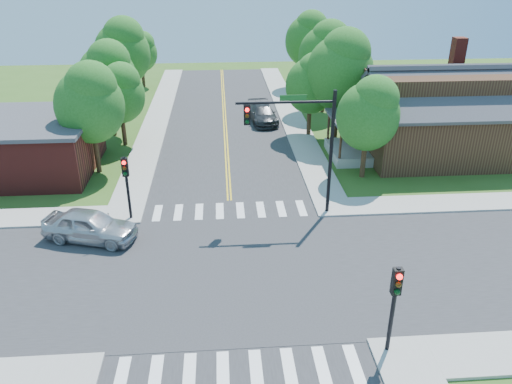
{
  "coord_description": "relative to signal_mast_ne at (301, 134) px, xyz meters",
  "views": [
    {
      "loc": [
        -0.4,
        -19.58,
        13.64
      ],
      "look_at": [
        1.36,
        4.11,
        2.2
      ],
      "focal_mm": 35.0,
      "sensor_mm": 36.0,
      "label": 1
    }
  ],
  "objects": [
    {
      "name": "crosswalk_north",
      "position": [
        -3.91,
        0.61,
        -4.8
      ],
      "size": [
        8.85,
        2.0,
        0.01
      ],
      "color": "white",
      "rests_on": "ground"
    },
    {
      "name": "tree_w_d",
      "position": [
        -12.67,
        31.23,
        -0.86
      ],
      "size": [
        3.59,
        3.41,
        6.1
      ],
      "color": "#382314",
      "rests_on": "ground"
    },
    {
      "name": "centerline",
      "position": [
        -3.91,
        -5.59,
        -4.8
      ],
      "size": [
        0.3,
        90.0,
        0.01
      ],
      "color": "yellow",
      "rests_on": "ground"
    },
    {
      "name": "road_ew",
      "position": [
        -3.91,
        -5.59,
        -4.83
      ],
      "size": [
        90.0,
        10.0,
        0.04
      ],
      "primitive_type": "cube",
      "color": "#2D2D30",
      "rests_on": "ground"
    },
    {
      "name": "tree_e_c",
      "position": [
        5.44,
        20.01,
        0.68
      ],
      "size": [
        4.97,
        4.72,
        8.45
      ],
      "color": "#382314",
      "rests_on": "ground"
    },
    {
      "name": "ground",
      "position": [
        -3.91,
        -5.59,
        -4.85
      ],
      "size": [
        100.0,
        100.0,
        0.0
      ],
      "primitive_type": "plane",
      "color": "#355A1C",
      "rests_on": "ground"
    },
    {
      "name": "tree_e_a",
      "position": [
        5.17,
        4.88,
        -0.34
      ],
      "size": [
        4.05,
        3.85,
        6.88
      ],
      "color": "#382314",
      "rests_on": "ground"
    },
    {
      "name": "intersection_patch",
      "position": [
        -3.91,
        -5.59,
        -4.85
      ],
      "size": [
        10.2,
        10.2,
        0.06
      ],
      "primitive_type": "cube",
      "color": "#2D2D30",
      "rests_on": "ground"
    },
    {
      "name": "tree_w_c",
      "position": [
        -12.97,
        22.06,
        0.82
      ],
      "size": [
        5.09,
        4.84,
        8.65
      ],
      "color": "#382314",
      "rests_on": "ground"
    },
    {
      "name": "sidewalk_nw",
      "position": [
        -19.73,
        10.23,
        -4.78
      ],
      "size": [
        40.0,
        40.0,
        0.14
      ],
      "color": "#9E9B93",
      "rests_on": "ground"
    },
    {
      "name": "car_dgrey",
      "position": [
        -0.56,
        17.27,
        -4.09
      ],
      "size": [
        3.18,
        5.66,
        1.52
      ],
      "primitive_type": "imported",
      "rotation": [
        0.0,
        0.0,
        0.1
      ],
      "color": "#2C2E30",
      "rests_on": "ground"
    },
    {
      "name": "signal_pole_nw",
      "position": [
        -9.51,
        -0.01,
        -2.19
      ],
      "size": [
        0.34,
        0.42,
        3.8
      ],
      "color": "black",
      "rests_on": "ground"
    },
    {
      "name": "tree_w_b",
      "position": [
        -12.97,
        14.68,
        0.24
      ],
      "size": [
        4.57,
        4.34,
        7.77
      ],
      "color": "#382314",
      "rests_on": "ground"
    },
    {
      "name": "signal_mast_ne",
      "position": [
        0.0,
        0.0,
        0.0
      ],
      "size": [
        5.3,
        0.42,
        7.2
      ],
      "color": "black",
      "rests_on": "ground"
    },
    {
      "name": "tree_house",
      "position": [
        2.97,
        13.41,
        -0.41
      ],
      "size": [
        3.99,
        3.79,
        6.78
      ],
      "color": "#382314",
      "rests_on": "ground"
    },
    {
      "name": "tree_e_b",
      "position": [
        4.95,
        12.37,
        0.9
      ],
      "size": [
        5.16,
        4.91,
        8.78
      ],
      "color": "#382314",
      "rests_on": "ground"
    },
    {
      "name": "house_ne",
      "position": [
        11.19,
        8.65,
        -1.52
      ],
      "size": [
        13.05,
        8.8,
        7.11
      ],
      "color": "#321A11",
      "rests_on": "ground"
    },
    {
      "name": "tree_e_d",
      "position": [
        5.41,
        29.45,
        0.58
      ],
      "size": [
        4.87,
        4.63,
        8.29
      ],
      "color": "#382314",
      "rests_on": "ground"
    },
    {
      "name": "sidewalk_ne",
      "position": [
        11.9,
        10.23,
        -4.78
      ],
      "size": [
        40.0,
        40.0,
        0.14
      ],
      "color": "#9E9B93",
      "rests_on": "ground"
    },
    {
      "name": "car_silver",
      "position": [
        -11.24,
        -2.09,
        -4.02
      ],
      "size": [
        4.57,
        5.92,
        1.66
      ],
      "primitive_type": "imported",
      "rotation": [
        0.0,
        0.0,
        1.29
      ],
      "color": "silver",
      "rests_on": "ground"
    },
    {
      "name": "road_ns",
      "position": [
        -3.91,
        -5.59,
        -4.83
      ],
      "size": [
        10.0,
        90.0,
        0.04
      ],
      "primitive_type": "cube",
      "color": "#2D2D30",
      "rests_on": "ground"
    },
    {
      "name": "building_nw",
      "position": [
        -18.11,
        7.61,
        -2.97
      ],
      "size": [
        10.4,
        8.4,
        3.73
      ],
      "color": "maroon",
      "rests_on": "ground"
    },
    {
      "name": "crosswalk_south",
      "position": [
        -3.91,
        -11.79,
        -4.8
      ],
      "size": [
        8.85,
        2.0,
        0.01
      ],
      "color": "white",
      "rests_on": "ground"
    },
    {
      "name": "tree_bldg",
      "position": [
        -11.73,
        12.32,
        -0.61
      ],
      "size": [
        3.81,
        3.62,
        6.48
      ],
      "color": "#382314",
      "rests_on": "ground"
    },
    {
      "name": "tree_w_a",
      "position": [
        -12.66,
        7.07,
        0.13
      ],
      "size": [
        4.47,
        4.25,
        7.61
      ],
      "color": "#382314",
      "rests_on": "ground"
    },
    {
      "name": "signal_pole_se",
      "position": [
        1.69,
        -11.21,
        -2.19
      ],
      "size": [
        0.34,
        0.42,
        3.8
      ],
      "color": "black",
      "rests_on": "ground"
    }
  ]
}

